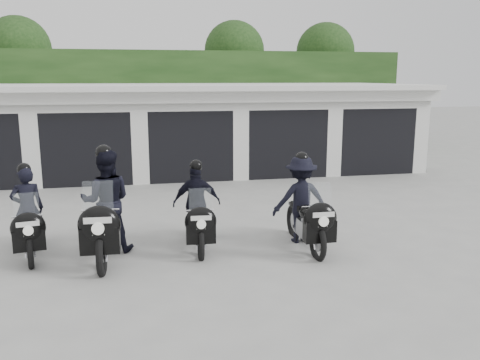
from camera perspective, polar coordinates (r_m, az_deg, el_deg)
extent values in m
plane|color=#9D9D98|center=(10.64, -2.17, -6.13)|extent=(80.00, 80.00, 0.00)
cube|color=silver|center=(18.67, -6.51, 5.85)|extent=(16.00, 6.00, 2.80)
cube|color=silver|center=(18.38, -6.56, 10.38)|extent=(16.40, 6.80, 0.16)
cube|color=silver|center=(15.36, -5.50, 9.33)|extent=(16.40, 0.12, 0.40)
cube|color=black|center=(15.88, -5.42, 0.20)|extent=(16.00, 0.06, 0.24)
cube|color=silver|center=(16.05, -22.36, 4.13)|extent=(0.50, 0.50, 2.80)
cube|color=black|center=(16.90, -16.47, 3.84)|extent=(2.60, 2.60, 2.20)
cube|color=silver|center=(15.74, -17.07, 8.39)|extent=(2.60, 0.50, 0.60)
cube|color=silver|center=(15.76, -11.20, 4.66)|extent=(0.50, 0.50, 2.80)
cube|color=black|center=(16.92, -5.93, 4.25)|extent=(2.60, 2.60, 2.20)
cube|color=silver|center=(15.76, -5.65, 8.84)|extent=(2.60, 0.50, 0.60)
cube|color=silver|center=(16.08, -0.05, 5.01)|extent=(0.50, 0.50, 2.80)
cube|color=black|center=(17.50, 4.25, 4.52)|extent=(2.60, 2.60, 2.20)
cube|color=silver|center=(16.37, 5.33, 8.94)|extent=(2.60, 0.50, 0.60)
cube|color=silver|center=(16.97, 10.30, 5.17)|extent=(0.50, 0.50, 2.80)
cube|color=black|center=(18.58, 13.52, 4.64)|extent=(2.60, 2.60, 2.20)
cube|color=silver|center=(17.52, 15.20, 8.76)|extent=(2.60, 0.50, 0.60)
cube|color=silver|center=(18.35, 19.37, 5.17)|extent=(0.50, 0.50, 2.80)
cube|color=#183413|center=(22.59, -7.48, 8.71)|extent=(20.00, 2.00, 4.30)
sphere|color=#183413|center=(24.52, -23.66, 13.34)|extent=(2.80, 2.80, 2.80)
cylinder|color=black|center=(24.54, -23.14, 6.93)|extent=(0.24, 0.24, 3.30)
sphere|color=#183413|center=(24.48, -0.65, 14.28)|extent=(2.80, 2.80, 2.80)
cylinder|color=black|center=(24.50, -0.63, 7.85)|extent=(0.24, 0.24, 3.30)
sphere|color=#183413|center=(25.71, 9.55, 14.00)|extent=(2.80, 2.80, 2.80)
cylinder|color=black|center=(25.74, 9.35, 7.87)|extent=(0.24, 0.24, 3.30)
torus|color=black|center=(9.54, -22.49, -7.35)|extent=(0.23, 0.67, 0.67)
torus|color=black|center=(10.80, -22.56, -5.20)|extent=(0.23, 0.67, 0.67)
cube|color=#9B9CA0|center=(10.17, -22.56, -5.83)|extent=(0.33, 0.54, 0.29)
cube|color=black|center=(10.19, -22.49, -6.65)|extent=(0.30, 1.18, 0.05)
ellipsoid|color=black|center=(9.93, -22.69, -4.37)|extent=(0.39, 0.57, 0.26)
cube|color=black|center=(10.31, -22.71, -3.71)|extent=(0.33, 0.54, 0.09)
ellipsoid|color=black|center=(9.34, -22.69, -4.99)|extent=(0.62, 0.41, 0.55)
cube|color=black|center=(9.40, -22.59, -6.22)|extent=(0.56, 0.30, 0.37)
cube|color=#B2BFC6|center=(9.28, -22.87, -2.78)|extent=(0.41, 0.18, 0.47)
cylinder|color=silver|center=(9.48, -22.77, -3.74)|extent=(0.51, 0.12, 0.03)
cube|color=silver|center=(9.17, -22.74, -4.60)|extent=(0.36, 0.08, 0.08)
cube|color=silver|center=(9.24, -22.66, -5.53)|extent=(0.16, 0.05, 0.09)
imported|color=black|center=(10.29, -22.77, -3.01)|extent=(0.65, 0.49, 1.60)
sphere|color=black|center=(10.14, -23.09, 1.10)|extent=(0.25, 0.25, 0.25)
torus|color=black|center=(8.83, -15.28, -7.97)|extent=(0.16, 0.81, 0.80)
torus|color=black|center=(10.33, -14.38, -5.06)|extent=(0.16, 0.81, 0.80)
cube|color=#9B9CA0|center=(9.57, -14.80, -5.92)|extent=(0.31, 0.62, 0.35)
cube|color=black|center=(9.61, -14.76, -6.96)|extent=(0.15, 1.43, 0.07)
ellipsoid|color=black|center=(9.29, -15.03, -4.06)|extent=(0.38, 0.65, 0.32)
cube|color=black|center=(9.74, -14.76, -3.20)|extent=(0.31, 0.62, 0.11)
ellipsoid|color=black|center=(8.59, -15.52, -4.91)|extent=(0.71, 0.39, 0.66)
cube|color=black|center=(8.66, -15.43, -6.51)|extent=(0.65, 0.27, 0.44)
cube|color=#B2BFC6|center=(8.51, -15.66, -2.00)|extent=(0.49, 0.15, 0.56)
cylinder|color=silver|center=(8.75, -15.44, -3.26)|extent=(0.62, 0.06, 0.03)
cube|color=silver|center=(8.37, -15.71, -4.40)|extent=(0.44, 0.04, 0.10)
cube|color=silver|center=(8.46, -15.61, -5.63)|extent=(0.20, 0.03, 0.11)
imported|color=black|center=(9.72, -14.80, -2.30)|extent=(0.97, 0.77, 1.93)
sphere|color=black|center=(9.55, -15.07, 2.97)|extent=(0.30, 0.30, 0.30)
torus|color=black|center=(9.24, -4.44, -7.10)|extent=(0.13, 0.67, 0.66)
torus|color=black|center=(10.48, -4.97, -4.84)|extent=(0.13, 0.67, 0.66)
cube|color=#9B9CA0|center=(9.85, -4.74, -5.51)|extent=(0.26, 0.51, 0.29)
cube|color=black|center=(9.88, -4.72, -6.35)|extent=(0.13, 1.18, 0.05)
ellipsoid|color=black|center=(9.62, -4.70, -4.03)|extent=(0.32, 0.54, 0.26)
cube|color=black|center=(9.99, -4.86, -3.33)|extent=(0.26, 0.51, 0.09)
ellipsoid|color=black|center=(9.04, -4.44, -4.69)|extent=(0.59, 0.33, 0.54)
cube|color=black|center=(9.10, -4.42, -5.95)|extent=(0.53, 0.23, 0.36)
cube|color=#B2BFC6|center=(8.97, -4.49, -2.42)|extent=(0.40, 0.13, 0.46)
cylinder|color=silver|center=(9.17, -4.54, -3.40)|extent=(0.51, 0.05, 0.03)
cube|color=silver|center=(8.86, -4.38, -4.29)|extent=(0.36, 0.03, 0.08)
cube|color=silver|center=(8.93, -4.38, -5.25)|extent=(0.16, 0.02, 0.09)
imported|color=black|center=(9.98, -4.88, -2.62)|extent=(0.96, 0.58, 1.59)
sphere|color=black|center=(9.82, -4.96, 1.60)|extent=(0.24, 0.24, 0.24)
torus|color=black|center=(9.29, 8.72, -6.93)|extent=(0.11, 0.72, 0.72)
torus|color=black|center=(10.57, 6.04, -4.58)|extent=(0.11, 0.72, 0.72)
cube|color=#9B9CA0|center=(9.92, 7.27, -5.27)|extent=(0.26, 0.54, 0.31)
cube|color=black|center=(9.95, 7.28, -6.17)|extent=(0.08, 1.28, 0.06)
ellipsoid|color=black|center=(9.68, 7.64, -3.65)|extent=(0.32, 0.57, 0.28)
cube|color=black|center=(10.06, 6.84, -2.93)|extent=(0.26, 0.54, 0.10)
ellipsoid|color=black|center=(9.09, 8.98, -4.32)|extent=(0.62, 0.33, 0.59)
cube|color=black|center=(9.15, 8.94, -5.68)|extent=(0.57, 0.22, 0.39)
cube|color=#B2BFC6|center=(9.02, 8.99, -1.86)|extent=(0.43, 0.12, 0.50)
cylinder|color=silver|center=(9.22, 8.59, -2.94)|extent=(0.55, 0.03, 0.03)
cube|color=silver|center=(8.91, 9.39, -3.87)|extent=(0.39, 0.02, 0.09)
cube|color=silver|center=(8.98, 9.28, -4.91)|extent=(0.18, 0.02, 0.10)
imported|color=black|center=(10.05, 6.83, -2.16)|extent=(1.12, 0.58, 1.72)
sphere|color=black|center=(9.89, 6.94, 2.39)|extent=(0.27, 0.27, 0.27)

